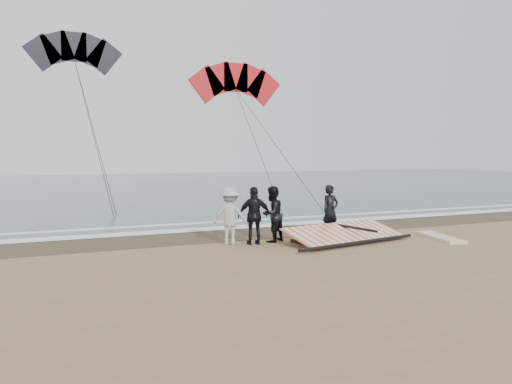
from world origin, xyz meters
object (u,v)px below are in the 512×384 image
board_white (440,237)px  board_cream (306,235)px  man_main (330,211)px  sail_rig (341,235)px

board_white → board_cream: size_ratio=1.04×
man_main → sail_rig: size_ratio=0.38×
man_main → board_cream: bearing=149.8°
board_cream → board_white: bearing=-3.2°
board_white → man_main: bearing=162.4°
board_white → board_cream: same height
man_main → board_white: 3.76m
board_white → sail_rig: bearing=178.9°
board_white → board_cream: 4.48m
man_main → board_white: (3.14, -1.89, -0.84)m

